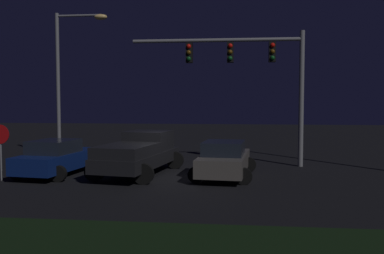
# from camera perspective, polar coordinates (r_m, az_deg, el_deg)

# --- Properties ---
(ground_plane) EXTENTS (80.00, 80.00, 0.00)m
(ground_plane) POSITION_cam_1_polar(r_m,az_deg,el_deg) (17.98, -3.32, -6.63)
(ground_plane) COLOR black
(pickup_truck) EXTENTS (3.47, 5.66, 1.80)m
(pickup_truck) POSITION_cam_1_polar(r_m,az_deg,el_deg) (18.55, -7.01, -3.21)
(pickup_truck) COLOR black
(pickup_truck) RESTS_ON ground_plane
(car_sedan) EXTENTS (2.82, 4.58, 1.51)m
(car_sedan) POSITION_cam_1_polar(r_m,az_deg,el_deg) (19.14, -17.67, -3.93)
(car_sedan) COLOR navy
(car_sedan) RESTS_ON ground_plane
(car_sedan_far) EXTENTS (2.73, 4.54, 1.51)m
(car_sedan_far) POSITION_cam_1_polar(r_m,az_deg,el_deg) (17.72, 4.34, -4.36)
(car_sedan_far) COLOR #514C47
(car_sedan_far) RESTS_ON ground_plane
(traffic_signal_gantry) EXTENTS (8.32, 0.56, 6.50)m
(traffic_signal_gantry) POSITION_cam_1_polar(r_m,az_deg,el_deg) (20.89, 7.79, 8.25)
(traffic_signal_gantry) COLOR slate
(traffic_signal_gantry) RESTS_ON ground_plane
(street_lamp_left) EXTENTS (2.88, 0.44, 7.86)m
(street_lamp_left) POSITION_cam_1_polar(r_m,az_deg,el_deg) (24.09, -16.22, 7.76)
(street_lamp_left) COLOR slate
(street_lamp_left) RESTS_ON ground_plane
(street_lamp_right) EXTENTS (2.52, 0.44, 8.99)m
(street_lamp_right) POSITION_cam_1_polar(r_m,az_deg,el_deg) (20.97, 24.29, 9.82)
(street_lamp_right) COLOR slate
(street_lamp_right) RESTS_ON ground_plane
(stop_sign) EXTENTS (0.76, 0.08, 2.23)m
(stop_sign) POSITION_cam_1_polar(r_m,az_deg,el_deg) (18.44, -24.31, -1.78)
(stop_sign) COLOR slate
(stop_sign) RESTS_ON ground_plane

